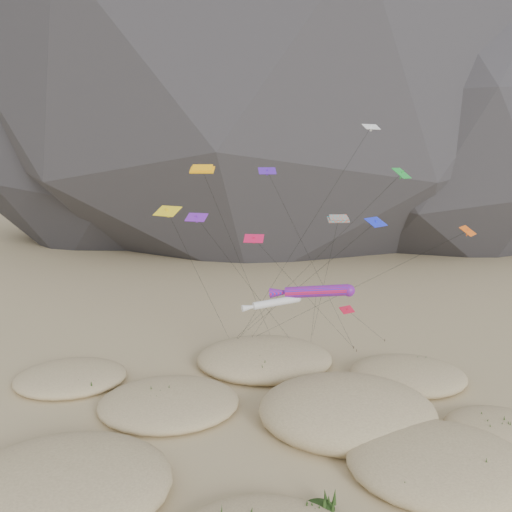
{
  "coord_description": "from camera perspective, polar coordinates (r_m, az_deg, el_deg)",
  "views": [
    {
      "loc": [
        -4.88,
        -36.98,
        22.85
      ],
      "look_at": [
        -3.0,
        12.0,
        13.84
      ],
      "focal_mm": 35.0,
      "sensor_mm": 36.0,
      "label": 1
    }
  ],
  "objects": [
    {
      "name": "ground",
      "position": [
        43.74,
        4.86,
        -21.12
      ],
      "size": [
        500.0,
        500.0,
        0.0
      ],
      "primitive_type": "plane",
      "color": "#CCB789",
      "rests_on": "ground"
    },
    {
      "name": "dunes",
      "position": [
        47.02,
        1.99,
        -17.63
      ],
      "size": [
        50.99,
        40.48,
        4.55
      ],
      "color": "#CCB789",
      "rests_on": "ground"
    },
    {
      "name": "dune_grass",
      "position": [
        46.8,
        2.63,
        -17.65
      ],
      "size": [
        40.28,
        28.48,
        1.45
      ],
      "color": "black",
      "rests_on": "ground"
    },
    {
      "name": "kite_stakes",
      "position": [
        64.78,
        5.07,
        -10.14
      ],
      "size": [
        21.0,
        4.98,
        0.3
      ],
      "color": "#3F2D1E",
      "rests_on": "ground"
    },
    {
      "name": "rainbow_tube_kite",
      "position": [
        49.3,
        6.61,
        -4.05
      ],
      "size": [
        8.25,
        14.84,
        11.53
      ],
      "color": "red",
      "rests_on": "ground"
    },
    {
      "name": "white_tube_kite",
      "position": [
        48.96,
        1.98,
        -5.38
      ],
      "size": [
        6.01,
        15.3,
        10.15
      ],
      "color": "silver",
      "rests_on": "ground"
    },
    {
      "name": "orange_parafoil",
      "position": [
        51.97,
        -6.05,
        9.56
      ],
      "size": [
        9.51,
        9.82,
        22.86
      ],
      "color": "#FFAC0D",
      "rests_on": "ground"
    },
    {
      "name": "multi_parafoil",
      "position": [
        52.21,
        9.35,
        3.99
      ],
      "size": [
        2.27,
        14.19,
        17.79
      ],
      "color": "#FF421A",
      "rests_on": "ground"
    },
    {
      "name": "delta_kites",
      "position": [
        50.3,
        6.88,
        4.78
      ],
      "size": [
        32.24,
        18.09,
        26.91
      ],
      "color": "green",
      "rests_on": "ground"
    }
  ]
}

